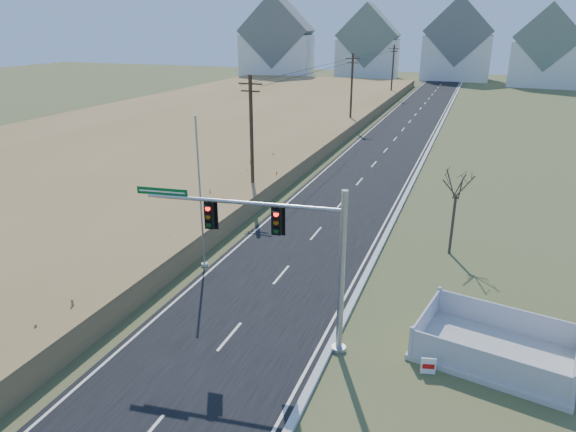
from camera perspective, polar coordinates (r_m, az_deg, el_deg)
The scene contains 16 objects.
ground at distance 23.61m, azimuth -4.31°, elevation -10.79°, with size 260.00×260.00×0.00m, color #4B5529.
road at distance 69.87m, azimuth 13.15°, elevation 9.91°, with size 8.00×180.00×0.06m, color black.
curb at distance 69.47m, azimuth 16.58°, elevation 9.59°, with size 0.30×180.00×0.18m, color #B2AFA8.
reed_marsh at distance 67.77m, azimuth -8.91°, elevation 10.41°, with size 38.00×110.00×1.30m, color #9F7A48.
utility_pole_near at distance 37.31m, azimuth -4.07°, elevation 8.76°, with size 1.80×0.26×9.00m.
utility_pole_mid at distance 65.47m, azimuth 7.07°, elevation 13.72°, with size 1.80×0.26×9.00m.
utility_pole_far at distance 94.77m, azimuth 11.54°, elevation 15.54°, with size 1.80×0.26×9.00m.
condo_nw at distance 127.19m, azimuth -1.22°, elevation 18.45°, with size 17.69×13.38×19.05m.
condo_nnw at distance 129.14m, azimuth 8.88°, elevation 17.92°, with size 14.93×11.17×17.03m.
condo_n at distance 130.50m, azimuth 18.32°, elevation 17.50°, with size 15.27×10.20×18.54m.
condo_ne at distance 122.90m, azimuth 26.75°, elevation 15.91°, with size 14.12×10.51×16.52m.
traffic_signal_mast at distance 19.51m, azimuth 0.68°, elevation -3.90°, with size 8.41×1.30×6.73m.
fence_enclosure at distance 22.26m, azimuth 21.93°, elevation -13.72°, with size 6.51×5.05×1.33m.
open_sign at distance 20.48m, azimuth 15.33°, elevation -15.79°, with size 0.55×0.18×0.68m.
flagpole at distance 26.96m, azimuth -9.63°, elevation 0.68°, with size 0.36×0.36×8.10m.
bare_tree at distance 29.36m, azimuth 18.31°, elevation 3.49°, with size 1.95×1.95×5.17m.
Camera 1 is at (8.63, -18.25, 12.24)m, focal length 32.00 mm.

